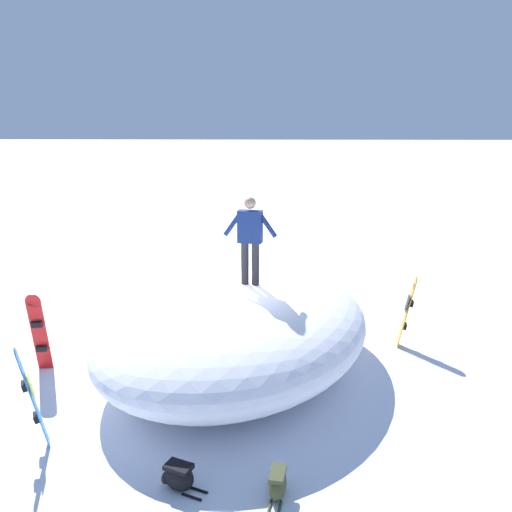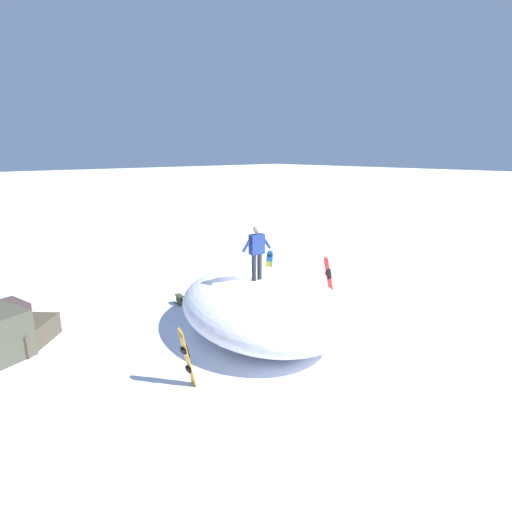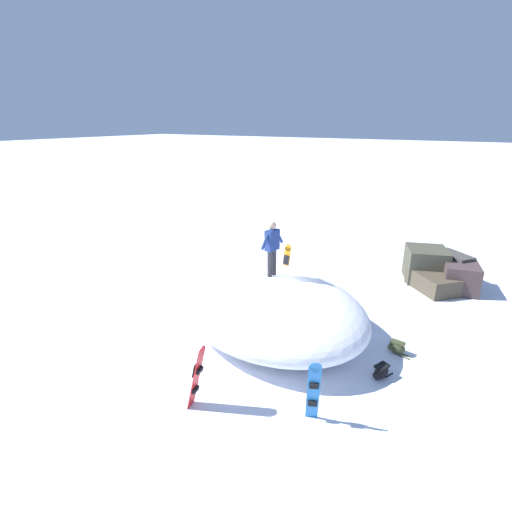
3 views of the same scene
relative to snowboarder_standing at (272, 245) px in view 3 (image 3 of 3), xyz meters
The scene contains 9 objects.
ground 2.70m from the snowboarder_standing, 95.20° to the left, with size 240.00×240.00×0.00m, color white.
snow_mound 1.81m from the snowboarder_standing, 91.46° to the left, with size 4.80×6.44×1.71m, color white.
snowboarder_standing is the anchor object (origin of this frame).
snowboard_primary_upright 4.44m from the snowboarder_standing, 131.00° to the left, with size 0.38×0.42×1.60m.
snowboard_secondary_upright 4.34m from the snowboarder_standing, 94.93° to the left, with size 0.45×0.33×1.64m.
snowboard_tertiary_upright 3.90m from the snowboarder_standing, 70.81° to the right, with size 0.32×0.36×1.56m.
backpack_near 4.41m from the snowboarder_standing, behind, with size 0.67×0.29×0.38m.
backpack_far 4.38m from the snowboarder_standing, 167.29° to the left, with size 0.44×0.65×0.37m.
rock_outcrop 7.64m from the snowboarder_standing, 123.13° to the right, with size 2.91×2.94×1.31m.
Camera 3 is at (-4.90, 8.62, 6.05)m, focal length 26.87 mm.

